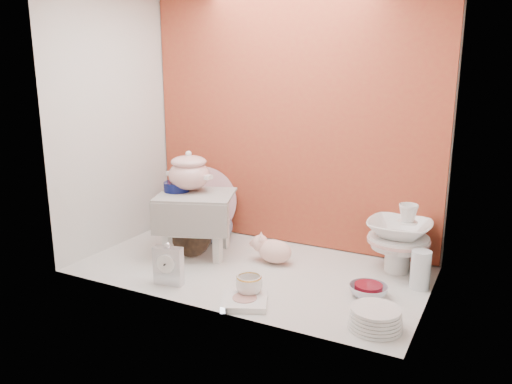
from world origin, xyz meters
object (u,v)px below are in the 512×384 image
soup_tureen (189,171)px  blue_white_vase (214,222)px  porcelain_tower (399,237)px  floral_platter (201,202)px  crystal_bowl (368,291)px  step_stool (197,224)px  plush_pig (275,251)px  gold_rim_teacup (249,285)px  mantel_clock (168,264)px  dinner_plate_stack (375,318)px

soup_tureen → blue_white_vase: bearing=82.4°
blue_white_vase → porcelain_tower: bearing=1.3°
floral_platter → crystal_bowl: size_ratio=2.51×
step_stool → plush_pig: size_ratio=1.72×
gold_rim_teacup → mantel_clock: bearing=-173.3°
floral_platter → plush_pig: size_ratio=1.86×
gold_rim_teacup → soup_tureen: bearing=146.2°
soup_tureen → blue_white_vase: 0.42m
step_stool → blue_white_vase: (-0.04, 0.25, -0.06)m
blue_white_vase → mantel_clock: blue_white_vase is taller
floral_platter → crystal_bowl: floral_platter is taller
mantel_clock → crystal_bowl: size_ratio=1.19×
step_stool → gold_rim_teacup: bearing=-55.3°
soup_tureen → porcelain_tower: soup_tureen is taller
blue_white_vase → dinner_plate_stack: blue_white_vase is taller
mantel_clock → plush_pig: bearing=44.9°
step_stool → soup_tureen: soup_tureen is taller
mantel_clock → soup_tureen: bearing=101.6°
soup_tureen → gold_rim_teacup: 0.83m
crystal_bowl → porcelain_tower: size_ratio=0.48×
porcelain_tower → step_stool: bearing=-165.7°
crystal_bowl → mantel_clock: bearing=-161.0°
blue_white_vase → plush_pig: size_ratio=0.98×
blue_white_vase → crystal_bowl: (1.06, -0.35, -0.09)m
plush_pig → porcelain_tower: porcelain_tower is taller
mantel_clock → dinner_plate_stack: (1.02, 0.04, -0.06)m
mantel_clock → dinner_plate_stack: bearing=-7.5°
dinner_plate_stack → floral_platter: bearing=152.2°
gold_rim_teacup → porcelain_tower: porcelain_tower is taller
crystal_bowl → gold_rim_teacup: bearing=-151.6°
blue_white_vase → dinner_plate_stack: size_ratio=1.05×
plush_pig → gold_rim_teacup: bearing=-58.8°
floral_platter → porcelain_tower: 1.24m
step_stool → mantel_clock: 0.43m
gold_rim_teacup → porcelain_tower: 0.85m
crystal_bowl → porcelain_tower: porcelain_tower is taller
floral_platter → mantel_clock: floral_platter is taller
step_stool → soup_tureen: 0.31m
porcelain_tower → dinner_plate_stack: bearing=-85.4°
floral_platter → plush_pig: bearing=-20.2°
step_stool → gold_rim_teacup: size_ratio=3.38×
step_stool → floral_platter: (-0.17, 0.31, 0.04)m
step_stool → blue_white_vase: size_ratio=1.76×
floral_platter → gold_rim_teacup: size_ratio=3.66×
plush_pig → crystal_bowl: bearing=4.6°
floral_platter → porcelain_tower: (1.24, -0.03, -0.03)m
floral_platter → dinner_plate_stack: floral_platter is taller
crystal_bowl → step_stool: bearing=174.5°
plush_pig → gold_rim_teacup: 0.45m
dinner_plate_stack → porcelain_tower: (-0.05, 0.65, 0.14)m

